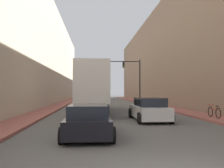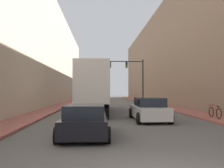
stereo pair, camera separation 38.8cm
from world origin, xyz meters
TOP-DOWN VIEW (x-y plane):
  - sidewalk_right at (6.46, 30.00)m, footprint 2.07×80.00m
  - sidewalk_left at (-6.46, 30.00)m, footprint 2.07×80.00m
  - building_right at (10.49, 30.00)m, footprint 6.00×80.00m
  - building_left at (-10.49, 30.00)m, footprint 6.00×80.00m
  - semi_truck at (-2.03, 18.39)m, footprint 2.48×14.01m
  - sedan_car at (-2.15, 5.98)m, footprint 2.10×4.44m
  - suv_car at (1.80, 11.50)m, footprint 2.15×4.92m
  - traffic_signal_gantry at (3.46, 32.93)m, footprint 7.67×0.35m
  - parked_bicycle at (6.31, 11.45)m, footprint 0.44×1.82m

SIDE VIEW (x-z plane):
  - sidewalk_right at x=6.46m, z-range 0.00..0.15m
  - sidewalk_left at x=-6.46m, z-range 0.00..0.15m
  - parked_bicycle at x=6.31m, z-range 0.10..0.96m
  - sedan_car at x=-2.15m, z-range -0.03..1.36m
  - suv_car at x=1.80m, z-range -0.03..1.50m
  - semi_truck at x=-2.03m, z-range 0.28..4.41m
  - traffic_signal_gantry at x=3.46m, z-range 1.34..8.15m
  - building_right at x=10.49m, z-range 0.00..14.66m
  - building_left at x=-10.49m, z-range 0.00..14.82m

